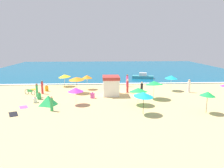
% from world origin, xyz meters
% --- Properties ---
extents(ground_plane, '(60.00, 60.00, 0.00)m').
position_xyz_m(ground_plane, '(0.00, 0.00, 0.00)').
color(ground_plane, '#D8B775').
extents(ocean_water, '(60.00, 44.00, 0.10)m').
position_xyz_m(ocean_water, '(0.00, 28.00, 0.05)').
color(ocean_water, '#0F567A').
rests_on(ocean_water, ground_plane).
extents(wave_breaker_foam, '(57.00, 0.70, 0.01)m').
position_xyz_m(wave_breaker_foam, '(0.00, 6.30, 0.10)').
color(wave_breaker_foam, white).
rests_on(wave_breaker_foam, ocean_water).
extents(lifeguard_cabana, '(2.23, 2.76, 2.56)m').
position_xyz_m(lifeguard_cabana, '(-1.48, -1.50, 1.31)').
color(lifeguard_cabana, white).
rests_on(lifeguard_cabana, ground_plane).
extents(beach_umbrella_0, '(1.78, 1.76, 2.22)m').
position_xyz_m(beach_umbrella_0, '(7.69, -9.61, 1.96)').
color(beach_umbrella_0, '#4C3823').
rests_on(beach_umbrella_0, ground_plane).
extents(beach_umbrella_1, '(2.93, 2.95, 2.36)m').
position_xyz_m(beach_umbrella_1, '(3.76, -3.73, 2.01)').
color(beach_umbrella_1, silver).
rests_on(beach_umbrella_1, ground_plane).
extents(beach_umbrella_2, '(2.39, 2.40, 2.29)m').
position_xyz_m(beach_umbrella_2, '(7.40, 0.73, 2.02)').
color(beach_umbrella_2, silver).
rests_on(beach_umbrella_2, ground_plane).
extents(beach_umbrella_3, '(2.59, 2.57, 2.01)m').
position_xyz_m(beach_umbrella_3, '(-8.64, 4.77, 1.71)').
color(beach_umbrella_3, silver).
rests_on(beach_umbrella_3, ground_plane).
extents(beach_umbrella_4, '(2.82, 2.83, 2.36)m').
position_xyz_m(beach_umbrella_4, '(-6.17, -0.12, 2.06)').
color(beach_umbrella_4, '#4C3823').
rests_on(beach_umbrella_4, ground_plane).
extents(beach_umbrella_5, '(1.99, 2.01, 1.99)m').
position_xyz_m(beach_umbrella_5, '(-5.67, -5.89, 1.73)').
color(beach_umbrella_5, silver).
rests_on(beach_umbrella_5, ground_plane).
extents(beach_umbrella_6, '(2.18, 2.21, 2.06)m').
position_xyz_m(beach_umbrella_6, '(1.36, -6.33, 1.73)').
color(beach_umbrella_6, silver).
rests_on(beach_umbrella_6, ground_plane).
extents(beach_umbrella_7, '(2.66, 2.67, 2.31)m').
position_xyz_m(beach_umbrella_7, '(1.31, -9.62, 1.99)').
color(beach_umbrella_7, '#4C3823').
rests_on(beach_umbrella_7, ground_plane).
extents(beach_umbrella_8, '(1.87, 1.87, 2.16)m').
position_xyz_m(beach_umbrella_8, '(-4.89, 2.38, 1.90)').
color(beach_umbrella_8, silver).
rests_on(beach_umbrella_8, ground_plane).
extents(beach_tent, '(2.17, 2.20, 1.14)m').
position_xyz_m(beach_tent, '(-8.73, -6.04, 0.57)').
color(beach_tent, green).
rests_on(beach_tent, ground_plane).
extents(parked_bicycle, '(1.65, 0.88, 0.76)m').
position_xyz_m(parked_bicycle, '(-12.41, -0.79, 0.38)').
color(parked_bicycle, black).
rests_on(parked_bicycle, ground_plane).
extents(beachgoer_0, '(0.50, 0.50, 0.76)m').
position_xyz_m(beachgoer_0, '(-10.56, -4.83, 0.32)').
color(beachgoer_0, white).
rests_on(beachgoer_0, ground_plane).
extents(beachgoer_1, '(0.34, 0.34, 1.90)m').
position_xyz_m(beachgoer_1, '(0.89, -0.26, 0.93)').
color(beachgoer_1, red).
rests_on(beachgoer_1, ground_plane).
extents(beachgoer_2, '(0.52, 0.52, 1.94)m').
position_xyz_m(beachgoer_2, '(1.40, 4.28, 0.92)').
color(beachgoer_2, '#D84CA5').
rests_on(beachgoer_2, ground_plane).
extents(beachgoer_3, '(0.55, 0.55, 0.86)m').
position_xyz_m(beachgoer_3, '(-3.90, -3.07, 0.36)').
color(beachgoer_3, '#D84CA5').
rests_on(beachgoer_3, ground_plane).
extents(beachgoer_4, '(0.36, 0.36, 1.93)m').
position_xyz_m(beachgoer_4, '(2.49, -2.42, 0.93)').
color(beachgoer_4, black).
rests_on(beachgoer_4, ground_plane).
extents(beachgoer_5, '(0.55, 0.55, 1.86)m').
position_xyz_m(beachgoer_5, '(9.58, -0.48, 0.87)').
color(beachgoer_5, white).
rests_on(beachgoer_5, ground_plane).
extents(beachgoer_6, '(0.41, 0.41, 1.83)m').
position_xyz_m(beachgoer_6, '(-10.86, -0.31, 0.88)').
color(beachgoer_6, red).
rests_on(beachgoer_6, ground_plane).
extents(beachgoer_7, '(0.44, 0.44, 1.58)m').
position_xyz_m(beachgoer_7, '(-7.90, -8.16, 0.75)').
color(beachgoer_7, green).
rests_on(beachgoer_7, ground_plane).
extents(beachgoer_8, '(0.59, 0.59, 0.95)m').
position_xyz_m(beachgoer_8, '(-10.52, -3.25, 0.40)').
color(beachgoer_8, green).
rests_on(beachgoer_8, ground_plane).
extents(beachgoer_9, '(0.53, 0.53, 0.98)m').
position_xyz_m(beachgoer_9, '(-10.69, 1.34, 0.43)').
color(beachgoer_9, orange).
rests_on(beachgoer_9, ground_plane).
extents(beachgoer_10, '(0.36, 0.36, 1.78)m').
position_xyz_m(beachgoer_10, '(-11.08, -2.11, 0.88)').
color(beachgoer_10, green).
rests_on(beachgoer_10, ground_plane).
extents(beach_towel_0, '(1.27, 1.49, 0.01)m').
position_xyz_m(beach_towel_0, '(-11.29, -6.63, 0.01)').
color(beach_towel_0, '#D84CA5').
rests_on(beach_towel_0, ground_plane).
extents(beach_towel_1, '(1.44, 1.88, 0.01)m').
position_xyz_m(beach_towel_1, '(-11.47, -9.03, 0.01)').
color(beach_towel_1, black).
rests_on(beach_towel_1, ground_plane).
extents(beach_towel_2, '(1.24, 1.33, 0.01)m').
position_xyz_m(beach_towel_2, '(-12.93, 2.59, 0.01)').
color(beach_towel_2, orange).
rests_on(beach_towel_2, ground_plane).
extents(small_boat_0, '(4.26, 2.27, 1.12)m').
position_xyz_m(small_boat_0, '(5.30, 11.34, 0.47)').
color(small_boat_0, teal).
rests_on(small_boat_0, ocean_water).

